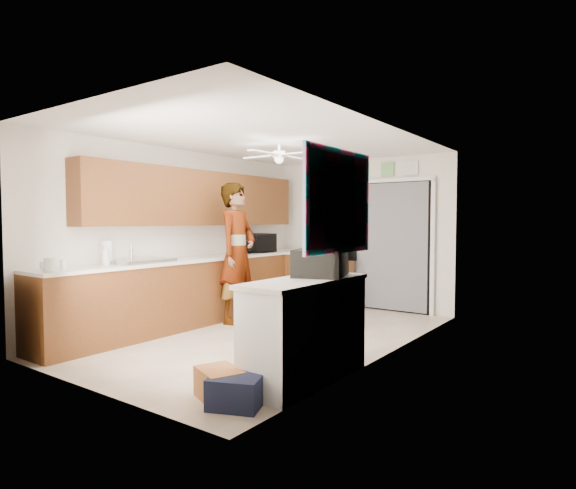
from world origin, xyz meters
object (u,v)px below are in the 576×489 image
Objects in this scene: microwave at (256,243)px; cardboard_box at (219,384)px; navy_crate at (236,391)px; suitcase at (321,262)px; man at (237,253)px; cup at (47,266)px; soap_bottle at (106,254)px; dog at (334,317)px; paper_towel_roll at (107,252)px.

cardboard_box is at bearing -128.78° from microwave.
microwave reaches higher than cardboard_box.
suitcase is at bearing 86.53° from navy_crate.
cup is at bearing 162.31° from man.
soap_bottle is at bearing 172.15° from suitcase.
microwave reaches higher than suitcase.
man is (-2.12, 2.40, 0.89)m from navy_crate.
microwave is at bearing 120.07° from suitcase.
navy_crate is (2.54, -3.33, -0.97)m from microwave.
soap_bottle is 2.61m from cardboard_box.
navy_crate is at bearing -11.06° from cardboard_box.
cardboard_box is at bearing -151.56° from man.
dog is at bearing -88.79° from man.
paper_towel_roll is (-0.25, 0.87, 0.09)m from cup.
suitcase is (2.77, 0.49, -0.01)m from paper_towel_roll.
dog is (1.77, 2.90, -0.80)m from cup.
paper_towel_roll reaches higher than dog.
cup is 0.23× the size of suitcase.
dog is (1.44, 0.30, -0.82)m from man.
microwave reaches higher than navy_crate.
navy_crate is at bearing -13.89° from paper_towel_roll.
microwave is 2.16× the size of soap_bottle.
cardboard_box is (2.37, -0.54, -0.95)m from soap_bottle.
navy_crate is (2.59, -0.58, -0.95)m from soap_bottle.
cup is 0.34× the size of navy_crate.
soap_bottle is 1.88m from man.
paper_towel_roll is 0.71× the size of cardboard_box.
cardboard_box is at bearing -12.73° from soap_bottle.
man is (0.33, 2.60, 0.01)m from cup.
suitcase is at bearing 28.36° from cup.
suitcase reaches higher than dog.
paper_towel_roll is at bearing 166.11° from navy_crate.
cup is (0.14, -0.78, -0.08)m from soap_bottle.
microwave is 2.76m from soap_bottle.
navy_crate is at bearing -148.97° from man.
soap_bottle is 0.14m from paper_towel_roll.
man is at bearing 131.51° from navy_crate.
soap_bottle is at bearing -165.02° from microwave.
microwave is 2.67m from paper_towel_roll.
suitcase is 1.50× the size of navy_crate.
cup is 2.41m from cardboard_box.
man reaches higher than navy_crate.
cup is 2.87m from suitcase.
man is at bearing 82.79° from cup.
soap_bottle reaches higher than cup.
cup is 0.07× the size of man.
paper_towel_roll is at bearing -167.43° from microwave.
suitcase is 1.50× the size of cardboard_box.
paper_towel_roll is 0.47× the size of suitcase.
paper_towel_roll is 2.73m from cardboard_box.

